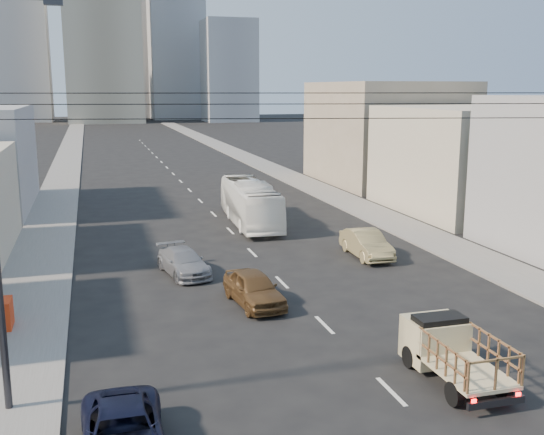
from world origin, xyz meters
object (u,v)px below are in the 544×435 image
navy_pickup (123,435)px  city_bus (250,203)px  flatbed_pickup (452,348)px  sedan_tan (366,244)px  sedan_brown (254,288)px  sedan_grey (183,262)px

navy_pickup → city_bus: (10.18, 27.26, 0.86)m
flatbed_pickup → city_bus: (-0.43, 25.56, 0.42)m
navy_pickup → flatbed_pickup: bearing=9.9°
city_bus → sedan_tan: 11.31m
city_bus → sedan_tan: bearing=-65.3°
sedan_brown → sedan_tan: 10.19m
city_bus → sedan_brown: (-3.97, -16.61, -0.76)m
sedan_brown → sedan_grey: sedan_brown is taller
flatbed_pickup → sedan_tan: 15.53m
sedan_tan → sedan_grey: bearing=-175.5°
city_bus → sedan_grey: size_ratio=2.41×
navy_pickup → city_bus: 29.11m
flatbed_pickup → navy_pickup: size_ratio=0.94×
sedan_tan → sedan_grey: size_ratio=1.02×
navy_pickup → sedan_grey: 16.65m
sedan_grey → flatbed_pickup: bearing=-75.6°
flatbed_pickup → sedan_tan: flatbed_pickup is taller
sedan_grey → sedan_brown: bearing=-77.8°
navy_pickup → sedan_grey: size_ratio=1.04×
sedan_brown → navy_pickup: bearing=-126.7°
flatbed_pickup → sedan_brown: 9.98m
city_bus → sedan_brown: 17.10m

